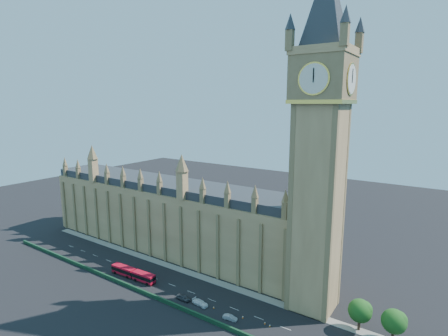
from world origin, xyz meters
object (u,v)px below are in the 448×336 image
Objects in this scene: red_bus at (133,274)px; car_white at (200,303)px; car_grey at (183,298)px; car_silver at (230,318)px.

red_bus is 28.80m from car_white.
car_white is at bearing -81.92° from car_grey.
red_bus is at bearing 80.94° from car_silver.
car_silver is at bearing -92.12° from car_white.
red_bus is at bearing 89.40° from car_grey.
car_grey is 5.92m from car_white.
car_grey is at bearing -4.68° from red_bus.
car_white reaches higher than car_silver.
car_silver is 11.12m from car_white.
car_grey is at bearing 99.81° from car_white.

